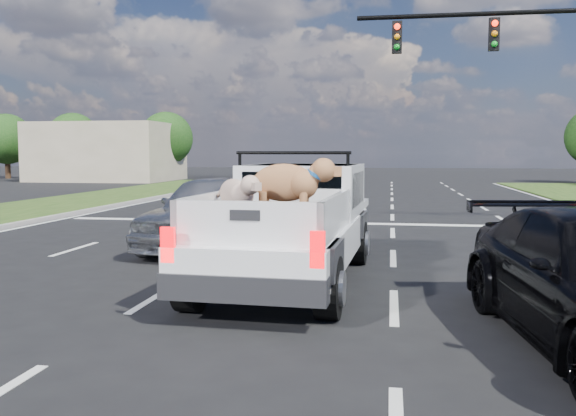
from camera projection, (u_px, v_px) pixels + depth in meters
The scene contains 8 objects.
ground at pixel (271, 302), 8.78m from camera, with size 160.00×160.00×0.00m, color black.
road_markings at pixel (322, 239), 15.22m from camera, with size 17.75×60.00×0.01m.
building_left at pixel (108, 152), 47.25m from camera, with size 10.00×8.00×4.40m, color #B7A88C.
tree_far_a at pixel (7, 139), 50.78m from camera, with size 4.20×4.20×5.40m.
tree_far_b at pixel (73, 139), 49.78m from camera, with size 4.20×4.20×5.40m.
tree_far_c at pixel (166, 138), 48.45m from camera, with size 4.20×4.20×5.40m.
pickup_truck at pixel (292, 220), 10.21m from camera, with size 2.38×5.87×2.17m.
silver_sedan at pixel (214, 210), 13.74m from camera, with size 2.00×4.97×1.69m, color #A8AAAF.
Camera 1 is at (1.68, -8.46, 2.14)m, focal length 38.00 mm.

